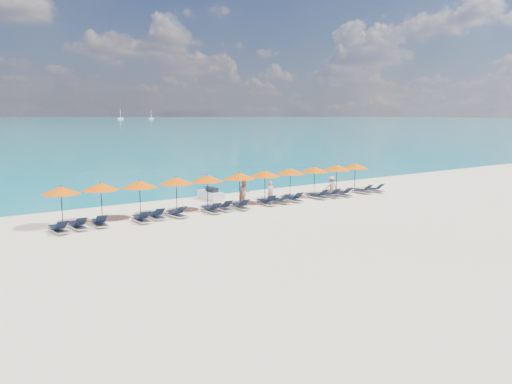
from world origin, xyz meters
TOP-DOWN VIEW (x-y plane):
  - ground at (0.00, 0.00)m, footprint 1400.00×1400.00m
  - sailboat_near at (229.98, 559.74)m, footprint 5.84×1.95m
  - sailboat_far at (192.73, 563.73)m, footprint 6.72×2.24m
  - jetski at (-0.28, 8.28)m, footprint 0.97×2.47m
  - beachgoer_a at (2.01, 4.16)m, footprint 0.64×0.45m
  - beachgoer_b at (0.32, 4.81)m, footprint 0.92×0.62m
  - beachgoer_c at (7.90, 4.49)m, footprint 1.01×0.54m
  - umbrella_0 at (-11.27, 5.22)m, footprint 2.10×2.10m
  - umbrella_1 at (-9.06, 5.37)m, footprint 2.10×2.10m
  - umbrella_2 at (-6.87, 5.09)m, footprint 2.10×2.10m
  - umbrella_3 at (-4.43, 5.25)m, footprint 2.10×2.10m
  - umbrella_4 at (-2.31, 5.11)m, footprint 2.10×2.10m
  - umbrella_5 at (0.10, 5.07)m, footprint 2.10×2.10m
  - umbrella_6 at (2.21, 5.11)m, footprint 2.10×2.10m
  - umbrella_7 at (4.59, 5.28)m, footprint 2.10×2.10m
  - umbrella_8 at (6.76, 5.14)m, footprint 2.10×2.10m
  - umbrella_9 at (9.07, 5.15)m, footprint 2.10×2.10m
  - umbrella_10 at (11.21, 5.31)m, footprint 2.10×2.10m
  - lounger_0 at (-11.81, 3.85)m, footprint 0.77×1.75m
  - lounger_1 at (-10.76, 4.13)m, footprint 0.70×1.73m
  - lounger_2 at (-9.60, 4.18)m, footprint 0.77×1.75m
  - lounger_3 at (-7.34, 3.83)m, footprint 0.67×1.72m
  - lounger_4 at (-6.29, 4.21)m, footprint 0.66×1.71m
  - lounger_5 at (-5.08, 3.99)m, footprint 0.79×1.75m
  - lounger_6 at (-2.74, 3.92)m, footprint 0.64×1.71m
  - lounger_7 at (-1.73, 4.17)m, footprint 0.68×1.72m
  - lounger_8 at (-0.61, 3.92)m, footprint 0.68×1.72m
  - lounger_9 at (1.70, 4.18)m, footprint 0.71×1.73m
  - lounger_10 at (2.79, 4.12)m, footprint 0.79×1.76m
  - lounger_11 at (4.00, 4.12)m, footprint 0.76×1.75m
  - lounger_12 at (6.20, 4.07)m, footprint 0.77×1.75m
  - lounger_13 at (7.32, 4.00)m, footprint 0.78×1.75m
  - lounger_14 at (8.47, 3.84)m, footprint 0.65×1.71m
  - lounger_15 at (10.70, 3.96)m, footprint 0.71×1.73m
  - lounger_16 at (11.92, 3.85)m, footprint 0.71×1.73m

SIDE VIEW (x-z plane):
  - ground at x=0.00m, z-range 0.00..0.00m
  - lounger_0 at x=-11.81m, z-range -0.09..0.56m
  - lounger_1 at x=-10.76m, z-range -0.09..0.56m
  - lounger_2 at x=-9.60m, z-range -0.09..0.56m
  - lounger_3 at x=-7.34m, z-range -0.09..0.56m
  - lounger_4 at x=-6.29m, z-range -0.09..0.56m
  - lounger_5 at x=-5.08m, z-range -0.09..0.56m
  - lounger_6 at x=-2.74m, z-range -0.09..0.56m
  - lounger_7 at x=-1.73m, z-range -0.09..0.56m
  - lounger_8 at x=-0.61m, z-range -0.09..0.56m
  - lounger_9 at x=1.70m, z-range -0.09..0.56m
  - lounger_10 at x=2.79m, z-range -0.09..0.56m
  - lounger_11 at x=4.00m, z-range -0.09..0.56m
  - lounger_12 at x=6.20m, z-range -0.09..0.56m
  - lounger_13 at x=7.32m, z-range -0.09..0.56m
  - lounger_14 at x=8.47m, z-range -0.09..0.56m
  - lounger_15 at x=10.70m, z-range -0.09..0.56m
  - lounger_16 at x=11.92m, z-range -0.09..0.56m
  - jetski at x=-0.28m, z-range -0.08..0.80m
  - beachgoer_c at x=7.90m, z-range 0.00..1.51m
  - beachgoer_a at x=2.01m, z-range 0.00..1.64m
  - beachgoer_b at x=0.32m, z-range 0.00..1.76m
  - sailboat_near at x=229.98m, z-range -4.25..6.45m
  - sailboat_far at x=192.73m, z-range -4.89..7.42m
  - umbrella_0 at x=-11.27m, z-range 0.88..3.16m
  - umbrella_1 at x=-9.06m, z-range 0.88..3.16m
  - umbrella_2 at x=-6.87m, z-range 0.88..3.16m
  - umbrella_3 at x=-4.43m, z-range 0.88..3.16m
  - umbrella_4 at x=-2.31m, z-range 0.88..3.16m
  - umbrella_5 at x=0.10m, z-range 0.88..3.16m
  - umbrella_6 at x=2.21m, z-range 0.88..3.16m
  - umbrella_7 at x=4.59m, z-range 0.88..3.16m
  - umbrella_8 at x=6.76m, z-range 0.88..3.16m
  - umbrella_9 at x=9.07m, z-range 0.88..3.16m
  - umbrella_10 at x=11.21m, z-range 0.88..3.16m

